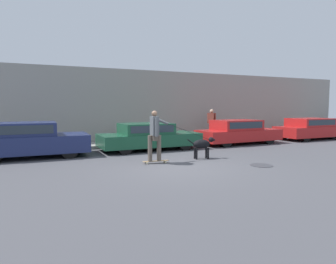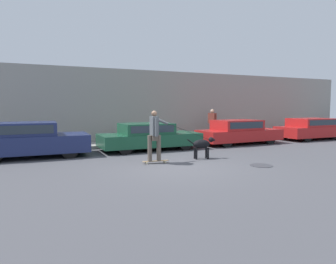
# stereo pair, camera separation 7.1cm
# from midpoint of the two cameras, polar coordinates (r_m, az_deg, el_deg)

# --- Properties ---
(ground_plane) EXTENTS (36.00, 36.00, 0.00)m
(ground_plane) POSITION_cam_midpoint_polar(r_m,az_deg,el_deg) (9.60, 1.78, -6.69)
(ground_plane) COLOR #47474C
(back_wall) EXTENTS (32.00, 0.30, 3.86)m
(back_wall) POSITION_cam_midpoint_polar(r_m,az_deg,el_deg) (16.00, -9.34, 4.89)
(back_wall) COLOR gray
(back_wall) RESTS_ON ground_plane
(sidewalk_curb) EXTENTS (30.00, 1.84, 0.15)m
(sidewalk_curb) POSITION_cam_midpoint_polar(r_m,az_deg,el_deg) (15.06, -8.17, -2.18)
(sidewalk_curb) COLOR gray
(sidewalk_curb) RESTS_ON ground_plane
(parked_car_0) EXTENTS (4.06, 1.91, 1.33)m
(parked_car_0) POSITION_cam_midpoint_polar(r_m,az_deg,el_deg) (12.40, -24.35, -1.46)
(parked_car_0) COLOR black
(parked_car_0) RESTS_ON ground_plane
(parked_car_1) EXTENTS (4.44, 1.86, 1.18)m
(parked_car_1) POSITION_cam_midpoint_polar(r_m,az_deg,el_deg) (13.26, -3.51, -0.91)
(parked_car_1) COLOR black
(parked_car_1) RESTS_ON ground_plane
(parked_car_2) EXTENTS (4.42, 1.81, 1.23)m
(parked_car_2) POSITION_cam_midpoint_polar(r_m,az_deg,el_deg) (15.66, 13.46, -0.05)
(parked_car_2) COLOR black
(parked_car_2) RESTS_ON ground_plane
(parked_car_3) EXTENTS (4.43, 1.80, 1.23)m
(parked_car_3) POSITION_cam_midpoint_polar(r_m,az_deg,el_deg) (19.33, 25.89, 0.54)
(parked_car_3) COLOR black
(parked_car_3) RESTS_ON ground_plane
(dog) EXTENTS (1.08, 0.41, 0.79)m
(dog) POSITION_cam_midpoint_polar(r_m,az_deg,el_deg) (11.08, 6.73, -2.37)
(dog) COLOR black
(dog) RESTS_ON ground_plane
(skateboarder) EXTENTS (2.70, 0.60, 1.79)m
(skateboarder) POSITION_cam_midpoint_polar(r_m,az_deg,el_deg) (10.06, -2.36, -0.28)
(skateboarder) COLOR beige
(skateboarder) RESTS_ON ground_plane
(pedestrian_with_bag) EXTENTS (0.40, 0.62, 1.61)m
(pedestrian_with_bag) POSITION_cam_midpoint_polar(r_m,az_deg,el_deg) (16.88, 8.60, 1.87)
(pedestrian_with_bag) COLOR #3D4760
(pedestrian_with_bag) RESTS_ON sidewalk_curb
(manhole_cover) EXTENTS (0.72, 0.72, 0.01)m
(manhole_cover) POSITION_cam_midpoint_polar(r_m,az_deg,el_deg) (10.28, 17.53, -6.10)
(manhole_cover) COLOR #38383D
(manhole_cover) RESTS_ON ground_plane
(fire_hydrant) EXTENTS (0.18, 0.18, 0.72)m
(fire_hydrant) POSITION_cam_midpoint_polar(r_m,az_deg,el_deg) (22.00, 28.70, 0.30)
(fire_hydrant) COLOR red
(fire_hydrant) RESTS_ON ground_plane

